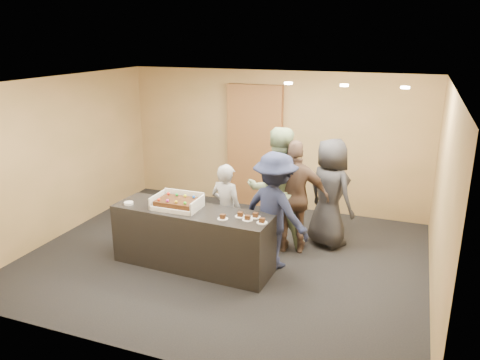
{
  "coord_description": "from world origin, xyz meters",
  "views": [
    {
      "loc": [
        2.57,
        -6.16,
        3.35
      ],
      "look_at": [
        0.24,
        0.0,
        1.29
      ],
      "focal_mm": 35.0,
      "sensor_mm": 36.0,
      "label": 1
    }
  ],
  "objects_px": {
    "sheet_cake": "(177,202)",
    "plate_stack": "(129,203)",
    "person_brown_extra": "(295,197)",
    "serving_counter": "(193,238)",
    "person_navy_man": "(275,211)",
    "person_sage_man": "(277,189)",
    "person_server_grey": "(226,210)",
    "storage_cabinet": "(255,147)",
    "cake_box": "(178,204)",
    "person_dark_suit": "(330,193)"
  },
  "relations": [
    {
      "from": "storage_cabinet",
      "to": "person_navy_man",
      "type": "distance_m",
      "value": 2.7
    },
    {
      "from": "cake_box",
      "to": "person_server_grey",
      "type": "relative_size",
      "value": 0.46
    },
    {
      "from": "person_sage_man",
      "to": "plate_stack",
      "type": "bearing_deg",
      "value": 10.46
    },
    {
      "from": "storage_cabinet",
      "to": "person_sage_man",
      "type": "relative_size",
      "value": 1.22
    },
    {
      "from": "sheet_cake",
      "to": "person_sage_man",
      "type": "relative_size",
      "value": 0.29
    },
    {
      "from": "serving_counter",
      "to": "person_dark_suit",
      "type": "relative_size",
      "value": 1.34
    },
    {
      "from": "cake_box",
      "to": "sheet_cake",
      "type": "xyz_separation_m",
      "value": [
        -0.0,
        -0.03,
        0.05
      ]
    },
    {
      "from": "serving_counter",
      "to": "person_dark_suit",
      "type": "height_order",
      "value": "person_dark_suit"
    },
    {
      "from": "storage_cabinet",
      "to": "person_server_grey",
      "type": "bearing_deg",
      "value": -81.6
    },
    {
      "from": "storage_cabinet",
      "to": "person_brown_extra",
      "type": "distance_m",
      "value": 2.25
    },
    {
      "from": "storage_cabinet",
      "to": "person_brown_extra",
      "type": "relative_size",
      "value": 1.34
    },
    {
      "from": "person_sage_man",
      "to": "person_dark_suit",
      "type": "distance_m",
      "value": 0.87
    },
    {
      "from": "person_dark_suit",
      "to": "person_server_grey",
      "type": "bearing_deg",
      "value": 68.19
    },
    {
      "from": "serving_counter",
      "to": "person_dark_suit",
      "type": "bearing_deg",
      "value": 43.35
    },
    {
      "from": "plate_stack",
      "to": "person_server_grey",
      "type": "distance_m",
      "value": 1.49
    },
    {
      "from": "serving_counter",
      "to": "storage_cabinet",
      "type": "distance_m",
      "value": 2.96
    },
    {
      "from": "plate_stack",
      "to": "person_sage_man",
      "type": "distance_m",
      "value": 2.32
    },
    {
      "from": "storage_cabinet",
      "to": "sheet_cake",
      "type": "xyz_separation_m",
      "value": [
        -0.21,
        -2.86,
        -0.22
      ]
    },
    {
      "from": "serving_counter",
      "to": "person_sage_man",
      "type": "height_order",
      "value": "person_sage_man"
    },
    {
      "from": "storage_cabinet",
      "to": "cake_box",
      "type": "height_order",
      "value": "storage_cabinet"
    },
    {
      "from": "person_navy_man",
      "to": "person_dark_suit",
      "type": "distance_m",
      "value": 1.21
    },
    {
      "from": "plate_stack",
      "to": "person_brown_extra",
      "type": "xyz_separation_m",
      "value": [
        2.27,
        1.17,
        -0.01
      ]
    },
    {
      "from": "sheet_cake",
      "to": "plate_stack",
      "type": "xyz_separation_m",
      "value": [
        -0.76,
        -0.12,
        -0.08
      ]
    },
    {
      "from": "person_navy_man",
      "to": "person_server_grey",
      "type": "bearing_deg",
      "value": 15.22
    },
    {
      "from": "person_navy_man",
      "to": "person_dark_suit",
      "type": "height_order",
      "value": "person_dark_suit"
    },
    {
      "from": "serving_counter",
      "to": "person_navy_man",
      "type": "height_order",
      "value": "person_navy_man"
    },
    {
      "from": "person_navy_man",
      "to": "person_brown_extra",
      "type": "height_order",
      "value": "person_brown_extra"
    },
    {
      "from": "cake_box",
      "to": "person_sage_man",
      "type": "bearing_deg",
      "value": 42.29
    },
    {
      "from": "cake_box",
      "to": "sheet_cake",
      "type": "bearing_deg",
      "value": -90.92
    },
    {
      "from": "storage_cabinet",
      "to": "cake_box",
      "type": "relative_size",
      "value": 3.56
    },
    {
      "from": "person_brown_extra",
      "to": "person_server_grey",
      "type": "bearing_deg",
      "value": 17.91
    },
    {
      "from": "sheet_cake",
      "to": "plate_stack",
      "type": "distance_m",
      "value": 0.77
    },
    {
      "from": "person_navy_man",
      "to": "person_dark_suit",
      "type": "xyz_separation_m",
      "value": [
        0.61,
        1.04,
        0.02
      ]
    },
    {
      "from": "cake_box",
      "to": "person_navy_man",
      "type": "bearing_deg",
      "value": 17.3
    },
    {
      "from": "sheet_cake",
      "to": "person_brown_extra",
      "type": "relative_size",
      "value": 0.32
    },
    {
      "from": "serving_counter",
      "to": "plate_stack",
      "type": "bearing_deg",
      "value": -170.2
    },
    {
      "from": "storage_cabinet",
      "to": "person_sage_man",
      "type": "xyz_separation_m",
      "value": [
        0.99,
        -1.75,
        -0.22
      ]
    },
    {
      "from": "serving_counter",
      "to": "person_server_grey",
      "type": "xyz_separation_m",
      "value": [
        0.32,
        0.55,
        0.29
      ]
    },
    {
      "from": "sheet_cake",
      "to": "storage_cabinet",
      "type": "bearing_deg",
      "value": 85.75
    },
    {
      "from": "cake_box",
      "to": "person_navy_man",
      "type": "height_order",
      "value": "person_navy_man"
    },
    {
      "from": "storage_cabinet",
      "to": "person_navy_man",
      "type": "bearing_deg",
      "value": -64.5
    },
    {
      "from": "person_sage_man",
      "to": "person_server_grey",
      "type": "bearing_deg",
      "value": 19.36
    },
    {
      "from": "serving_counter",
      "to": "sheet_cake",
      "type": "xyz_separation_m",
      "value": [
        -0.24,
        -0.0,
        0.55
      ]
    },
    {
      "from": "sheet_cake",
      "to": "person_dark_suit",
      "type": "distance_m",
      "value": 2.48
    },
    {
      "from": "sheet_cake",
      "to": "plate_stack",
      "type": "bearing_deg",
      "value": -170.92
    },
    {
      "from": "storage_cabinet",
      "to": "person_server_grey",
      "type": "xyz_separation_m",
      "value": [
        0.34,
        -2.31,
        -0.47
      ]
    },
    {
      "from": "person_dark_suit",
      "to": "person_brown_extra",
      "type": "bearing_deg",
      "value": 77.8
    },
    {
      "from": "person_server_grey",
      "to": "person_navy_man",
      "type": "height_order",
      "value": "person_navy_man"
    },
    {
      "from": "person_brown_extra",
      "to": "plate_stack",
      "type": "bearing_deg",
      "value": 17.64
    },
    {
      "from": "serving_counter",
      "to": "person_brown_extra",
      "type": "height_order",
      "value": "person_brown_extra"
    }
  ]
}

